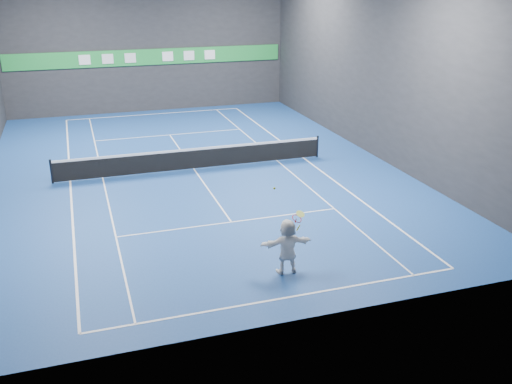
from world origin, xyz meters
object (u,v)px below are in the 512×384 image
object	(u,v)px
tennis_racket	(297,219)
tennis_net	(193,158)
tennis_ball	(274,188)
player	(287,246)

from	to	relation	value
tennis_racket	tennis_net	bearing A→B (deg)	94.89
tennis_racket	tennis_ball	bearing A→B (deg)	175.14
player	tennis_racket	distance (m)	0.87
tennis_net	player	bearing A→B (deg)	-86.84
tennis_net	tennis_racket	size ratio (longest dim) A/B	19.18
player	tennis_net	size ratio (longest dim) A/B	0.14
tennis_ball	tennis_racket	xyz separation A→B (m)	(0.71, -0.06, -1.03)
tennis_ball	tennis_net	world-z (taller)	tennis_ball
player	tennis_ball	size ratio (longest dim) A/B	23.89
tennis_racket	player	bearing A→B (deg)	-171.40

